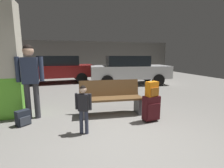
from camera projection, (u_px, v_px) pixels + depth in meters
ground_plane at (91, 95)px, 6.64m from camera, size 18.00×18.00×0.10m
garage_back_wall at (77, 57)px, 14.81m from camera, size 18.00×0.12×2.80m
structural_pillar at (8, 61)px, 3.99m from camera, size 0.57×0.57×2.79m
bench at (111, 98)px, 4.27m from camera, size 1.63×0.64×0.89m
suitcase at (151, 108)px, 3.83m from camera, size 0.40×0.27×0.60m
backpack_bright at (152, 89)px, 3.75m from camera, size 0.31×0.25×0.34m
child at (83, 104)px, 3.16m from camera, size 0.31×0.24×0.97m
adult at (30, 74)px, 3.87m from camera, size 0.61×0.25×1.78m
backpack_dark_floor at (23, 118)px, 3.62m from camera, size 0.32×0.31×0.34m
parked_car_near at (129, 69)px, 8.77m from camera, size 4.27×2.17×1.51m
parked_car_far at (57, 69)px, 9.18m from camera, size 4.20×2.01×1.51m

